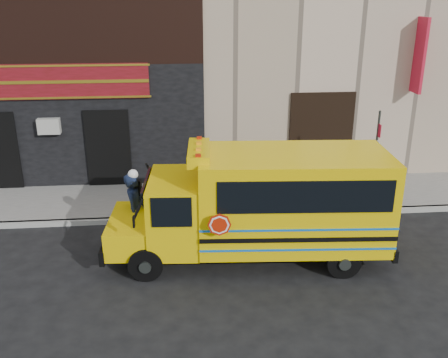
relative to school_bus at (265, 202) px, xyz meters
name	(u,v)px	position (x,y,z in m)	size (l,w,h in m)	color
ground	(217,264)	(-1.18, -0.26, -1.51)	(120.00, 120.00, 0.00)	black
curb	(211,217)	(-1.18, 2.34, -1.43)	(40.00, 0.20, 0.15)	#979892
sidewalk	(207,197)	(-1.18, 3.84, -1.43)	(40.00, 3.00, 0.15)	#62605B
school_bus	(265,202)	(0.00, 0.00, 0.00)	(7.02, 2.59, 2.92)	black
sign_pole	(375,156)	(3.82, 2.77, 0.18)	(0.07, 0.27, 3.06)	#39403D
bicycle	(138,230)	(-3.16, 0.74, -0.98)	(0.50, 1.77, 1.06)	black
cyclist	(136,213)	(-3.20, 0.79, -0.50)	(0.73, 0.48, 2.02)	#101932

